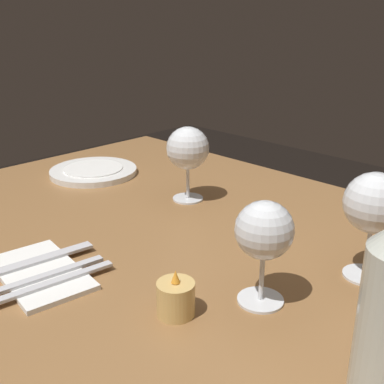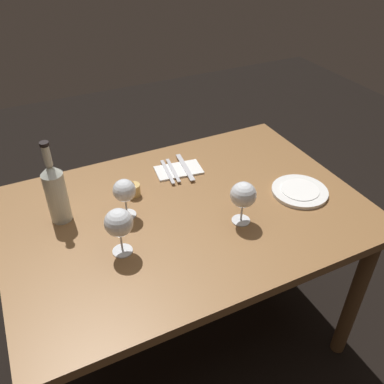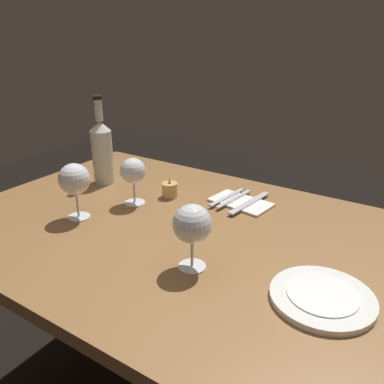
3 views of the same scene
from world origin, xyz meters
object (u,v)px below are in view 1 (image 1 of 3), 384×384
Objects in this scene: wine_glass_centre at (188,150)px; dinner_plate at (94,171)px; wine_glass_right at (264,232)px; votive_candle at (176,299)px; fork_outer at (57,281)px; table_knife at (30,263)px; wine_glass_left at (374,205)px; fork_inner at (48,275)px; folded_napkin at (40,273)px.

wine_glass_centre is 0.75× the size of dinner_plate.
wine_glass_right reaches higher than votive_candle.
fork_outer is at bearing 37.79° from wine_glass_right.
dinner_plate is at bearing -46.41° from table_knife.
wine_glass_left reaches higher than votive_candle.
wine_glass_centre is 0.89× the size of fork_inner.
wine_glass_right reaches higher than folded_napkin.
folded_napkin is 1.12× the size of fork_outer.
wine_glass_left is 0.50m from fork_inner.
votive_candle is (-0.29, 0.31, -0.09)m from wine_glass_centre.
folded_napkin is 0.03m from table_knife.
wine_glass_left is 0.18m from wine_glass_right.
wine_glass_left is 0.48m from fork_outer.
folded_napkin is 0.96× the size of table_knife.
folded_napkin is (0.29, 0.18, -0.10)m from wine_glass_right.
folded_napkin is at bearing 0.00° from fork_inner.
wine_glass_centre is 0.41m from fork_inner.
fork_outer is (-0.05, 0.00, 0.01)m from folded_napkin.
votive_candle is 0.19m from fork_outer.
wine_glass_right is 0.33m from fork_inner.
wine_glass_right is 0.72× the size of table_knife.
wine_glass_right is 0.31m from fork_outer.
fork_inner is at bearing 180.00° from folded_napkin.
votive_candle is (0.13, 0.27, -0.10)m from wine_glass_left.
wine_glass_left is at bearing -116.25° from votive_candle.
wine_glass_centre is at bearing -84.71° from table_knife.
folded_napkin is (-0.07, 0.39, -0.11)m from wine_glass_centre.
fork_inner and fork_outer have the same top height.
votive_candle is 0.64m from dinner_plate.
wine_glass_left is 0.93× the size of fork_inner.
wine_glass_left reaches higher than wine_glass_centre.
fork_outer is at bearing 180.00° from fork_inner.
wine_glass_left is 0.43m from wine_glass_centre.
fork_outer is (0.31, 0.35, -0.11)m from wine_glass_left.
wine_glass_left is 0.73m from dinner_plate.
table_knife is (0.06, 0.00, 0.00)m from fork_inner.
wine_glass_centre reaches higher than fork_outer.
dinner_plate is at bearing -43.91° from folded_napkin.
wine_glass_left is 0.78× the size of dinner_plate.
wine_glass_centre is (0.35, -0.21, 0.00)m from wine_glass_right.
wine_glass_right is at bearing 165.95° from dinner_plate.
wine_glass_left is at bearing -135.55° from folded_napkin.
wine_glass_centre is (0.42, -0.04, -0.01)m from wine_glass_left.
dinner_plate reaches higher than folded_napkin.
dinner_plate reaches higher than table_knife.
fork_outer is at bearing 48.74° from wine_glass_left.
dinner_plate is at bearing 8.62° from wine_glass_centre.
wine_glass_right is (0.07, 0.17, -0.01)m from wine_glass_left.
folded_napkin is 0.05m from fork_outer.
table_knife is at bearing 0.00° from fork_outer.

